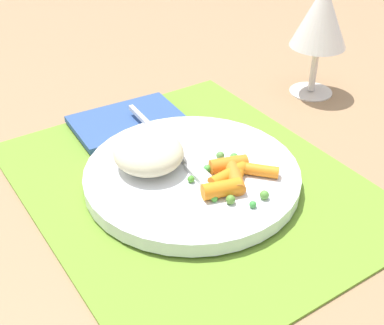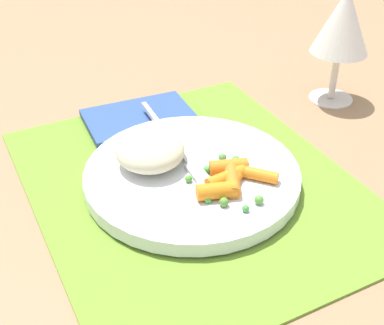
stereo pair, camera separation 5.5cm
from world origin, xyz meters
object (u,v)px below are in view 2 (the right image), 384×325
plate (192,176)px  rice_mound (150,150)px  wine_glass (343,23)px  napkin (138,118)px  carrot_portion (232,177)px  fork (178,149)px

plate → rice_mound: bearing=-131.3°
wine_glass → napkin: bearing=-102.2°
napkin → carrot_portion: bearing=8.2°
fork → wine_glass: 0.30m
carrot_portion → fork: bearing=-163.6°
plate → fork: bearing=176.6°
rice_mound → wine_glass: (-0.06, 0.32, 0.07)m
fork → wine_glass: bearing=101.2°
wine_glass → carrot_portion: bearing=-61.4°
wine_glass → napkin: size_ratio=1.15×
rice_mound → carrot_portion: 0.10m
wine_glass → rice_mound: bearing=-78.6°
rice_mound → napkin: 0.13m
carrot_portion → rice_mound: bearing=-139.3°
plate → wine_glass: 0.31m
plate → fork: 0.04m
plate → fork: fork is taller
plate → fork: (-0.04, 0.00, 0.01)m
plate → rice_mound: rice_mound is taller
plate → carrot_portion: size_ratio=2.57×
fork → rice_mound: bearing=-77.3°
rice_mound → wine_glass: 0.33m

